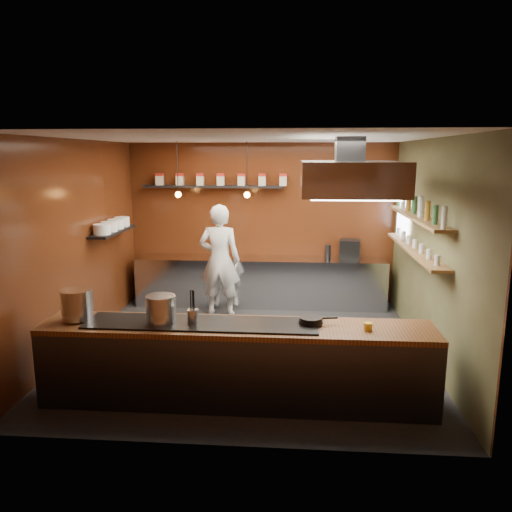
# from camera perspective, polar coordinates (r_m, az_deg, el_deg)

# --- Properties ---
(floor) EXTENTS (5.00, 5.00, 0.00)m
(floor) POSITION_cam_1_polar(r_m,az_deg,el_deg) (7.42, -0.70, -10.49)
(floor) COLOR black
(floor) RESTS_ON ground
(back_wall) EXTENTS (5.00, 0.00, 5.00)m
(back_wall) POSITION_cam_1_polar(r_m,az_deg,el_deg) (9.46, 0.66, 3.74)
(back_wall) COLOR #3B160A
(back_wall) RESTS_ON ground
(left_wall) EXTENTS (0.00, 5.00, 5.00)m
(left_wall) POSITION_cam_1_polar(r_m,az_deg,el_deg) (7.64, -19.75, 1.19)
(left_wall) COLOR #3B160A
(left_wall) RESTS_ON ground
(right_wall) EXTENTS (0.00, 5.00, 5.00)m
(right_wall) POSITION_cam_1_polar(r_m,az_deg,el_deg) (7.21, 19.46, 0.63)
(right_wall) COLOR #484729
(right_wall) RESTS_ON ground
(ceiling) EXTENTS (5.00, 5.00, 0.00)m
(ceiling) POSITION_cam_1_polar(r_m,az_deg,el_deg) (6.88, -0.76, 13.34)
(ceiling) COLOR silver
(ceiling) RESTS_ON back_wall
(window_pane) EXTENTS (0.00, 1.00, 1.00)m
(window_pane) POSITION_cam_1_polar(r_m,az_deg,el_deg) (8.79, 16.52, 5.29)
(window_pane) COLOR white
(window_pane) RESTS_ON right_wall
(prep_counter) EXTENTS (4.60, 0.65, 0.90)m
(prep_counter) POSITION_cam_1_polar(r_m,az_deg,el_deg) (9.34, 0.50, -2.94)
(prep_counter) COLOR silver
(prep_counter) RESTS_ON floor
(pass_counter) EXTENTS (4.40, 0.72, 0.94)m
(pass_counter) POSITION_cam_1_polar(r_m,az_deg,el_deg) (5.77, -2.23, -12.13)
(pass_counter) COLOR #38383D
(pass_counter) RESTS_ON floor
(tin_shelf) EXTENTS (2.60, 0.26, 0.04)m
(tin_shelf) POSITION_cam_1_polar(r_m,az_deg,el_deg) (9.35, -4.95, 7.92)
(tin_shelf) COLOR black
(tin_shelf) RESTS_ON back_wall
(plate_shelf) EXTENTS (0.30, 1.40, 0.04)m
(plate_shelf) POSITION_cam_1_polar(r_m,az_deg,el_deg) (8.48, -16.05, 2.73)
(plate_shelf) COLOR black
(plate_shelf) RESTS_ON left_wall
(bottle_shelf_upper) EXTENTS (0.26, 2.80, 0.04)m
(bottle_shelf_upper) POSITION_cam_1_polar(r_m,az_deg,el_deg) (7.40, 17.89, 4.29)
(bottle_shelf_upper) COLOR olive
(bottle_shelf_upper) RESTS_ON right_wall
(bottle_shelf_lower) EXTENTS (0.26, 2.80, 0.04)m
(bottle_shelf_lower) POSITION_cam_1_polar(r_m,az_deg,el_deg) (7.47, 17.67, 0.71)
(bottle_shelf_lower) COLOR olive
(bottle_shelf_lower) RESTS_ON right_wall
(extractor_hood) EXTENTS (1.20, 2.00, 0.72)m
(extractor_hood) POSITION_cam_1_polar(r_m,az_deg,el_deg) (6.49, 10.56, 8.89)
(extractor_hood) COLOR #38383D
(extractor_hood) RESTS_ON ceiling
(pendant_left) EXTENTS (0.10, 0.10, 0.95)m
(pendant_left) POSITION_cam_1_polar(r_m,az_deg,el_deg) (8.81, -8.89, 7.29)
(pendant_left) COLOR black
(pendant_left) RESTS_ON ceiling
(pendant_right) EXTENTS (0.10, 0.10, 0.95)m
(pendant_right) POSITION_cam_1_polar(r_m,az_deg,el_deg) (8.61, -1.04, 7.33)
(pendant_right) COLOR black
(pendant_right) RESTS_ON ceiling
(storage_tins) EXTENTS (2.43, 0.13, 0.22)m
(storage_tins) POSITION_cam_1_polar(r_m,az_deg,el_deg) (9.32, -4.05, 8.73)
(storage_tins) COLOR beige
(storage_tins) RESTS_ON tin_shelf
(plate_stacks) EXTENTS (0.26, 1.16, 0.16)m
(plate_stacks) POSITION_cam_1_polar(r_m,az_deg,el_deg) (8.47, -16.09, 3.40)
(plate_stacks) COLOR white
(plate_stacks) RESTS_ON plate_shelf
(bottles) EXTENTS (0.06, 2.66, 0.24)m
(bottles) POSITION_cam_1_polar(r_m,az_deg,el_deg) (7.39, 17.96, 5.36)
(bottles) COLOR silver
(bottles) RESTS_ON bottle_shelf_upper
(wine_glasses) EXTENTS (0.07, 2.37, 0.13)m
(wine_glasses) POSITION_cam_1_polar(r_m,az_deg,el_deg) (7.46, 17.71, 1.35)
(wine_glasses) COLOR silver
(wine_glasses) RESTS_ON bottle_shelf_lower
(stockpot_large) EXTENTS (0.41, 0.41, 0.34)m
(stockpot_large) POSITION_cam_1_polar(r_m,az_deg,el_deg) (6.06, -19.77, -5.19)
(stockpot_large) COLOR #BABDC2
(stockpot_large) RESTS_ON pass_counter
(stockpot_small) EXTENTS (0.37, 0.37, 0.31)m
(stockpot_small) POSITION_cam_1_polar(r_m,az_deg,el_deg) (5.67, -10.81, -5.97)
(stockpot_small) COLOR #B9BBC0
(stockpot_small) RESTS_ON pass_counter
(utensil_crock) EXTENTS (0.12, 0.12, 0.16)m
(utensil_crock) POSITION_cam_1_polar(r_m,az_deg,el_deg) (5.62, -7.24, -6.84)
(utensil_crock) COLOR #B1B4B9
(utensil_crock) RESTS_ON pass_counter
(frying_pan) EXTENTS (0.44, 0.27, 0.07)m
(frying_pan) POSITION_cam_1_polar(r_m,az_deg,el_deg) (5.63, 6.33, -7.30)
(frying_pan) COLOR black
(frying_pan) RESTS_ON pass_counter
(butter_jar) EXTENTS (0.12, 0.12, 0.08)m
(butter_jar) POSITION_cam_1_polar(r_m,az_deg,el_deg) (5.56, 12.70, -7.86)
(butter_jar) COLOR yellow
(butter_jar) RESTS_ON pass_counter
(espresso_machine) EXTENTS (0.41, 0.40, 0.36)m
(espresso_machine) POSITION_cam_1_polar(r_m,az_deg,el_deg) (9.29, 10.68, 0.76)
(espresso_machine) COLOR black
(espresso_machine) RESTS_ON prep_counter
(chef) EXTENTS (0.73, 0.50, 1.96)m
(chef) POSITION_cam_1_polar(r_m,az_deg,el_deg) (8.69, -4.17, -0.49)
(chef) COLOR white
(chef) RESTS_ON floor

